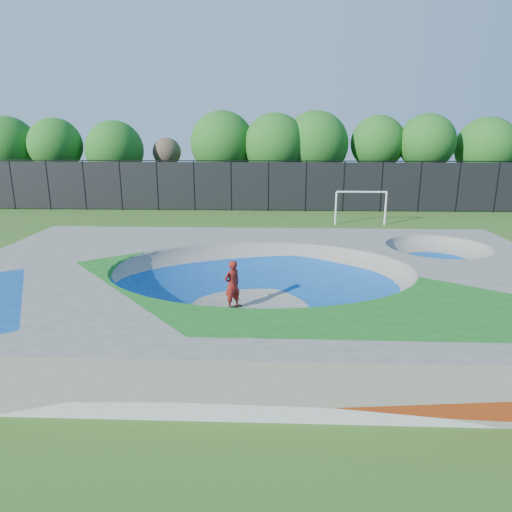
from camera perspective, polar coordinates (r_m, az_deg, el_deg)
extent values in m
plane|color=#2D5718|center=(16.95, 0.68, -6.28)|extent=(120.00, 120.00, 0.00)
cube|color=gray|center=(16.68, 0.69, -3.88)|extent=(22.00, 14.00, 1.50)
imported|color=red|center=(16.43, -2.99, -3.61)|extent=(0.79, 0.77, 1.82)
cube|color=black|center=(16.74, -2.95, -6.49)|extent=(0.75, 0.66, 0.05)
cylinder|color=white|center=(32.06, 9.95, 5.90)|extent=(0.12, 0.12, 2.26)
cylinder|color=white|center=(32.69, 15.89, 5.73)|extent=(0.12, 0.12, 2.26)
cylinder|color=white|center=(32.18, 13.07, 7.81)|extent=(3.40, 0.12, 0.12)
cylinder|color=black|center=(42.74, -28.17, 7.82)|extent=(0.09, 0.09, 4.00)
cylinder|color=black|center=(41.32, -24.53, 8.05)|extent=(0.09, 0.09, 4.00)
cylinder|color=black|center=(40.07, -20.66, 8.25)|extent=(0.09, 0.09, 4.00)
cylinder|color=black|center=(39.02, -16.55, 8.43)|extent=(0.09, 0.09, 4.00)
cylinder|color=black|center=(38.17, -12.23, 8.58)|extent=(0.09, 0.09, 4.00)
cylinder|color=black|center=(37.55, -7.74, 8.67)|extent=(0.09, 0.09, 4.00)
cylinder|color=black|center=(37.15, -3.12, 8.72)|extent=(0.09, 0.09, 4.00)
cylinder|color=black|center=(37.00, 1.56, 8.71)|extent=(0.09, 0.09, 4.00)
cylinder|color=black|center=(37.09, 6.26, 8.64)|extent=(0.09, 0.09, 4.00)
cylinder|color=black|center=(37.42, 10.89, 8.52)|extent=(0.09, 0.09, 4.00)
cylinder|color=black|center=(37.98, 15.42, 8.34)|extent=(0.09, 0.09, 4.00)
cylinder|color=black|center=(38.77, 19.78, 8.13)|extent=(0.09, 0.09, 4.00)
cylinder|color=black|center=(39.77, 23.94, 7.88)|extent=(0.09, 0.09, 4.00)
cylinder|color=black|center=(40.97, 27.87, 7.61)|extent=(0.09, 0.09, 4.00)
cube|color=black|center=(37.00, 1.56, 8.71)|extent=(48.00, 0.03, 3.80)
cylinder|color=black|center=(36.83, 1.59, 11.80)|extent=(48.00, 0.08, 0.08)
cylinder|color=#4E3D27|center=(48.36, -28.14, 7.85)|extent=(0.44, 0.44, 2.93)
sphere|color=#1B5B17|center=(48.14, -28.66, 11.94)|extent=(5.37, 5.37, 5.37)
cylinder|color=#4E3D27|center=(45.76, -23.33, 8.31)|extent=(0.44, 0.44, 3.31)
sphere|color=#1B5B17|center=(45.55, -23.79, 12.58)|extent=(4.73, 4.73, 4.73)
cylinder|color=#4E3D27|center=(44.23, -16.93, 8.30)|extent=(0.44, 0.44, 2.72)
sphere|color=#1B5B17|center=(43.99, -17.27, 12.55)|extent=(5.16, 5.16, 5.16)
cylinder|color=#4E3D27|center=(44.31, -10.90, 9.09)|extent=(0.44, 0.44, 3.31)
sphere|color=brown|center=(44.11, -11.08, 12.65)|extent=(2.60, 2.60, 2.60)
cylinder|color=#4E3D27|center=(43.09, -4.13, 8.96)|extent=(0.44, 0.44, 3.03)
sphere|color=#1B5B17|center=(42.84, -4.23, 13.87)|extent=(5.79, 5.79, 5.79)
cylinder|color=#4E3D27|center=(42.10, 2.32, 8.80)|extent=(0.44, 0.44, 2.98)
sphere|color=#1B5B17|center=(41.85, 2.38, 13.69)|extent=(5.59, 5.59, 5.59)
cylinder|color=#4E3D27|center=(43.02, 7.26, 8.77)|extent=(0.44, 0.44, 2.89)
sphere|color=#1B5B17|center=(42.77, 7.43, 13.66)|extent=(5.94, 5.94, 5.94)
cylinder|color=#4E3D27|center=(43.99, 14.66, 8.92)|extent=(0.44, 0.44, 3.46)
sphere|color=#1B5B17|center=(43.77, 14.98, 13.53)|extent=(4.85, 4.85, 4.85)
cylinder|color=#4E3D27|center=(44.06, 20.15, 8.53)|extent=(0.44, 0.44, 3.51)
sphere|color=#1B5B17|center=(43.85, 20.58, 13.19)|extent=(4.91, 4.91, 4.91)
cylinder|color=#4E3D27|center=(46.41, 26.32, 7.79)|extent=(0.44, 0.44, 2.87)
sphere|color=#1B5B17|center=(46.18, 26.83, 11.99)|extent=(5.31, 5.31, 5.31)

